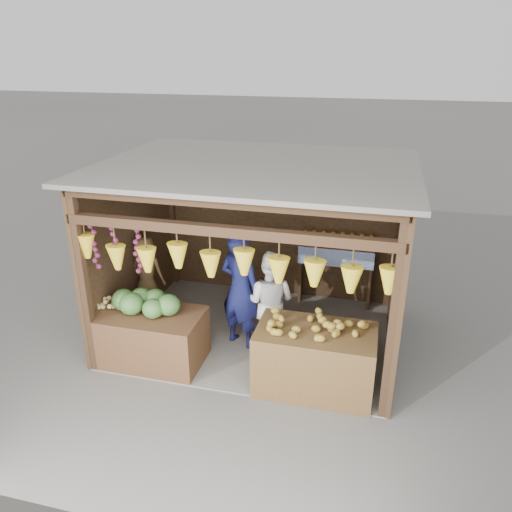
{
  "coord_description": "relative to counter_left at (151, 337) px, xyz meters",
  "views": [
    {
      "loc": [
        1.65,
        -6.5,
        4.12
      ],
      "look_at": [
        0.02,
        -0.1,
        1.35
      ],
      "focal_mm": 35.0,
      "sensor_mm": 36.0,
      "label": 1
    }
  ],
  "objects": [
    {
      "name": "counter_right",
      "position": [
        2.31,
        -0.03,
        0.05
      ],
      "size": [
        1.5,
        0.85,
        0.86
      ],
      "primitive_type": "cube",
      "color": "#4C3219",
      "rests_on": "ground"
    },
    {
      "name": "stool",
      "position": [
        -0.51,
        1.03,
        -0.23
      ],
      "size": [
        0.32,
        0.32,
        0.3
      ],
      "primitive_type": "cube",
      "color": "black",
      "rests_on": "ground"
    },
    {
      "name": "ground",
      "position": [
        1.26,
        1.07,
        -0.38
      ],
      "size": [
        80.0,
        80.0,
        0.0
      ],
      "primitive_type": "plane",
      "color": "#514F49",
      "rests_on": "ground"
    },
    {
      "name": "woman_standing",
      "position": [
        1.54,
        0.74,
        0.39
      ],
      "size": [
        0.83,
        0.69,
        1.54
      ],
      "primitive_type": "imported",
      "rotation": [
        0.0,
        0.0,
        2.98
      ],
      "color": "white",
      "rests_on": "ground"
    },
    {
      "name": "back_shelf",
      "position": [
        2.31,
        2.35,
        0.49
      ],
      "size": [
        1.25,
        0.32,
        1.32
      ],
      "color": "#382314",
      "rests_on": "ground"
    },
    {
      "name": "stall_structure",
      "position": [
        1.22,
        1.03,
        1.29
      ],
      "size": [
        4.3,
        3.3,
        2.66
      ],
      "color": "slate",
      "rests_on": "ground"
    },
    {
      "name": "tanfruit_pile",
      "position": [
        -0.64,
        -0.01,
        0.44
      ],
      "size": [
        0.34,
        0.4,
        0.13
      ],
      "primitive_type": null,
      "color": "tan",
      "rests_on": "counter_left"
    },
    {
      "name": "man_standing",
      "position": [
        1.1,
        0.74,
        0.52
      ],
      "size": [
        0.77,
        0.63,
        1.8
      ],
      "primitive_type": "imported",
      "rotation": [
        0.0,
        0.0,
        2.78
      ],
      "color": "#111543",
      "rests_on": "ground"
    },
    {
      "name": "counter_left",
      "position": [
        0.0,
        0.0,
        0.0
      ],
      "size": [
        1.46,
        0.85,
        0.76
      ],
      "primitive_type": "cube",
      "color": "#4D3119",
      "rests_on": "ground"
    },
    {
      "name": "melon_pile",
      "position": [
        -0.06,
        0.06,
        0.54
      ],
      "size": [
        1.0,
        0.5,
        0.32
      ],
      "primitive_type": null,
      "color": "#1B4612",
      "rests_on": "counter_left"
    },
    {
      "name": "mango_pile",
      "position": [
        2.3,
        -0.01,
        0.59
      ],
      "size": [
        1.4,
        0.64,
        0.22
      ],
      "primitive_type": null,
      "color": "#B34917",
      "rests_on": "counter_right"
    },
    {
      "name": "vendor_seated",
      "position": [
        -0.51,
        1.03,
        0.5
      ],
      "size": [
        0.6,
        0.42,
        1.16
      ],
      "primitive_type": "imported",
      "rotation": [
        0.0,
        0.0,
        3.04
      ],
      "color": "#503A20",
      "rests_on": "stool"
    }
  ]
}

